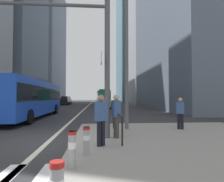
{
  "coord_description": "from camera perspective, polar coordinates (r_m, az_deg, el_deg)",
  "views": [
    {
      "loc": [
        1.97,
        -7.57,
        1.81
      ],
      "look_at": [
        4.84,
        29.75,
        3.0
      ],
      "focal_mm": 29.8,
      "sensor_mm": 36.0,
      "label": 1
    }
  ],
  "objects": [
    {
      "name": "ground_plane",
      "position": [
        27.7,
        -8.51,
        -5.54
      ],
      "size": [
        160.0,
        160.0,
        0.0
      ],
      "primitive_type": "plane",
      "color": "#303033"
    },
    {
      "name": "median_island",
      "position": [
        7.66,
        24.04,
        -14.72
      ],
      "size": [
        9.0,
        10.0,
        0.15
      ],
      "primitive_type": "cube",
      "color": "gray",
      "rests_on": "ground"
    },
    {
      "name": "lane_centre_line",
      "position": [
        37.67,
        -7.41,
        -4.55
      ],
      "size": [
        0.2,
        80.0,
        0.01
      ],
      "primitive_type": "cube",
      "color": "beige",
      "rests_on": "ground"
    },
    {
      "name": "office_tower_left_mid",
      "position": [
        46.5,
        -28.59,
        19.8
      ],
      "size": [
        11.08,
        16.21,
        37.54
      ],
      "primitive_type": "cube",
      "color": "slate",
      "rests_on": "ground"
    },
    {
      "name": "office_tower_left_far",
      "position": [
        67.56,
        -20.23,
        13.31
      ],
      "size": [
        10.91,
        22.53,
        38.62
      ],
      "primitive_type": "cube",
      "color": "slate",
      "rests_on": "ground"
    },
    {
      "name": "office_tower_right_mid",
      "position": [
        58.69,
        11.8,
        22.87
      ],
      "size": [
        12.36,
        18.3,
        52.58
      ],
      "primitive_type": "cube",
      "color": "#9E9EA3",
      "rests_on": "ground"
    },
    {
      "name": "office_tower_right_far",
      "position": [
        82.25,
        6.68,
        17.3
      ],
      "size": [
        12.71,
        22.77,
        57.47
      ],
      "primitive_type": "cube",
      "color": "slate",
      "rests_on": "ground"
    },
    {
      "name": "city_bus_blue_oncoming",
      "position": [
        17.37,
        -23.49,
        -1.57
      ],
      "size": [
        2.76,
        12.12,
        3.4
      ],
      "color": "blue",
      "rests_on": "ground"
    },
    {
      "name": "city_bus_red_receding",
      "position": [
        42.16,
        -2.82,
        -1.78
      ],
      "size": [
        2.92,
        11.77,
        3.4
      ],
      "color": "#198456",
      "rests_on": "ground"
    },
    {
      "name": "car_oncoming_mid",
      "position": [
        46.51,
        -13.83,
        -2.78
      ],
      "size": [
        2.14,
        4.06,
        1.94
      ],
      "color": "#B2A899",
      "rests_on": "ground"
    },
    {
      "name": "car_receding_near",
      "position": [
        55.82,
        -3.24,
        -2.66
      ],
      "size": [
        2.16,
        4.42,
        1.94
      ],
      "color": "maroon",
      "rests_on": "ground"
    },
    {
      "name": "car_receding_far",
      "position": [
        28.1,
        -2.68,
        -3.49
      ],
      "size": [
        2.19,
        4.15,
        1.94
      ],
      "color": "silver",
      "rests_on": "ground"
    },
    {
      "name": "car_oncoming_far",
      "position": [
        43.25,
        -14.3,
        -2.85
      ],
      "size": [
        2.19,
        4.51,
        1.94
      ],
      "color": "black",
      "rests_on": "ground"
    },
    {
      "name": "traffic_signal_gantry",
      "position": [
        8.01,
        -14.52,
        14.67
      ],
      "size": [
        5.37,
        0.65,
        6.0
      ],
      "color": "#515156",
      "rests_on": "median_island"
    },
    {
      "name": "street_lamp_post",
      "position": [
        10.43,
        4.46,
        17.66
      ],
      "size": [
        5.5,
        0.32,
        8.0
      ],
      "color": "#56565B",
      "rests_on": "median_island"
    },
    {
      "name": "bollard_left",
      "position": [
        4.63,
        -12.15,
        -16.57
      ],
      "size": [
        0.2,
        0.2,
        0.85
      ],
      "color": "#99999E",
      "rests_on": "median_island"
    },
    {
      "name": "bollard_right",
      "position": [
        5.52,
        -7.85,
        -14.47
      ],
      "size": [
        0.2,
        0.2,
        0.8
      ],
      "color": "#99999E",
      "rests_on": "median_island"
    },
    {
      "name": "pedestrian_railing",
      "position": [
        8.18,
        1.48,
        -8.49
      ],
      "size": [
        0.06,
        3.65,
        0.98
      ],
      "color": "black",
      "rests_on": "median_island"
    },
    {
      "name": "pedestrian_waiting",
      "position": [
        6.38,
        -3.38,
        -8.06
      ],
      "size": [
        0.45,
        0.41,
        1.73
      ],
      "color": "black",
      "rests_on": "median_island"
    },
    {
      "name": "pedestrian_walking",
      "position": [
        10.21,
        20.22,
        -6.0
      ],
      "size": [
        0.44,
        0.37,
        1.62
      ],
      "color": "black",
      "rests_on": "median_island"
    },
    {
      "name": "pedestrian_far",
      "position": [
        7.61,
        1.31,
        -6.96
      ],
      "size": [
        0.36,
        0.44,
        1.75
      ],
      "color": "#423D38",
      "rests_on": "median_island"
    }
  ]
}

